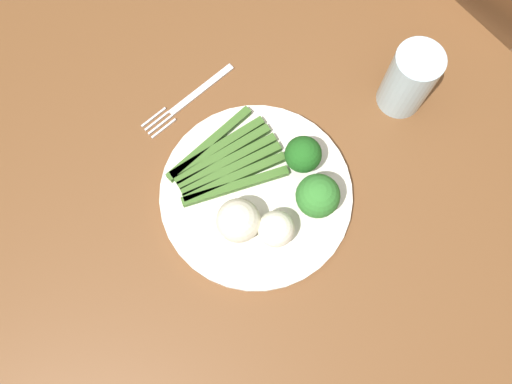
{
  "coord_description": "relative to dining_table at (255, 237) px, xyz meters",
  "views": [
    {
      "loc": [
        -0.12,
        0.1,
        1.45
      ],
      "look_at": [
        0.03,
        -0.03,
        0.77
      ],
      "focal_mm": 35.96,
      "sensor_mm": 36.0,
      "label": 1
    }
  ],
  "objects": [
    {
      "name": "ground_plane",
      "position": [
        0.0,
        0.0,
        -0.66
      ],
      "size": [
        6.0,
        6.0,
        0.02
      ],
      "primitive_type": "cube",
      "color": "#B7A88E"
    },
    {
      "name": "cauliflower_mid",
      "position": [
        -0.03,
        -0.01,
        0.13
      ],
      "size": [
        0.05,
        0.05,
        0.05
      ],
      "primitive_type": "sphere",
      "color": "white",
      "rests_on": "plate"
    },
    {
      "name": "broccoli_front_left",
      "position": [
        0.02,
        -0.1,
        0.14
      ],
      "size": [
        0.05,
        0.05,
        0.06
      ],
      "color": "#4C7F2B",
      "rests_on": "plate"
    },
    {
      "name": "asparagus_bundle",
      "position": [
        0.09,
        -0.02,
        0.11
      ],
      "size": [
        0.12,
        0.17,
        0.01
      ],
      "rotation": [
        0.0,
        0.0,
        4.53
      ],
      "color": "#3D6626",
      "rests_on": "plate"
    },
    {
      "name": "plate",
      "position": [
        0.03,
        -0.03,
        0.1
      ],
      "size": [
        0.27,
        0.27,
        0.01
      ],
      "primitive_type": "cylinder",
      "color": "silver",
      "rests_on": "dining_table"
    },
    {
      "name": "fork",
      "position": [
        0.21,
        -0.04,
        0.09
      ],
      "size": [
        0.03,
        0.17,
        0.0
      ],
      "rotation": [
        0.0,
        0.0,
        1.61
      ],
      "color": "silver",
      "rests_on": "dining_table"
    },
    {
      "name": "broccoli_back_right",
      "position": [
        -0.03,
        -0.08,
        0.15
      ],
      "size": [
        0.06,
        0.06,
        0.07
      ],
      "color": "#609E3D",
      "rests_on": "plate"
    },
    {
      "name": "cauliflower_edge",
      "position": [
        0.01,
        0.02,
        0.14
      ],
      "size": [
        0.06,
        0.06,
        0.06
      ],
      "primitive_type": "sphere",
      "color": "silver",
      "rests_on": "plate"
    },
    {
      "name": "dining_table",
      "position": [
        0.0,
        0.0,
        0.0
      ],
      "size": [
        1.5,
        0.96,
        0.75
      ],
      "color": "brown",
      "rests_on": "ground_plane"
    },
    {
      "name": "chair",
      "position": [
        0.17,
        -0.62,
        -0.15
      ],
      "size": [
        0.44,
        0.44,
        0.87
      ],
      "rotation": [
        0.0,
        0.0,
        0.1
      ],
      "color": "brown",
      "rests_on": "ground_plane"
    },
    {
      "name": "water_glass",
      "position": [
        0.01,
        -0.29,
        0.15
      ],
      "size": [
        0.07,
        0.07,
        0.11
      ],
      "primitive_type": "cylinder",
      "color": "silver",
      "rests_on": "dining_table"
    }
  ]
}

